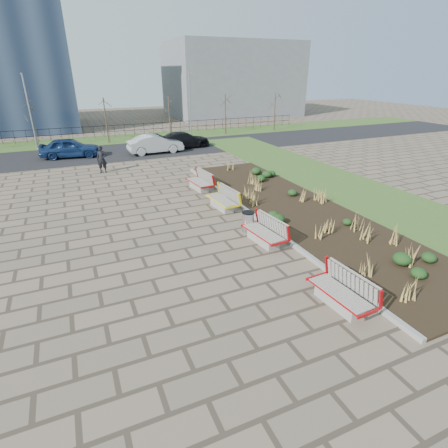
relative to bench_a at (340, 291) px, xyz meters
name	(u,v)px	position (x,y,z in m)	size (l,w,h in m)	color
ground	(219,295)	(-3.00, 1.88, -0.50)	(120.00, 120.00, 0.00)	#6E5C4B
planting_bed	(296,209)	(3.25, 6.88, -0.45)	(4.50, 18.00, 0.10)	black
planting_curb	(254,216)	(0.92, 6.88, -0.42)	(0.16, 18.00, 0.15)	gray
grass_verge_near	(369,197)	(8.00, 6.88, -0.48)	(5.00, 38.00, 0.04)	#33511E
grass_verge_far	(107,140)	(-3.00, 29.88, -0.48)	(80.00, 5.00, 0.04)	#33511E
road	(116,152)	(-3.00, 23.88, -0.49)	(80.00, 7.00, 0.02)	black
bench_a	(340,291)	(0.00, 0.00, 0.00)	(0.90, 2.10, 1.00)	#AF0B0F
bench_b	(263,231)	(0.00, 4.43, 0.00)	(0.90, 2.10, 1.00)	#B40C0E
bench_c	(222,199)	(0.00, 8.54, 0.00)	(0.90, 2.10, 1.00)	yellow
bench_d	(199,181)	(0.00, 11.86, 0.00)	(0.90, 2.10, 1.00)	#A40C0A
litter_bin	(248,222)	(-0.08, 5.61, -0.06)	(0.50, 0.50, 0.87)	#B2B2B7
pedestrian	(102,159)	(-4.63, 17.83, 0.39)	(0.65, 0.43, 1.78)	black
car_blue	(70,148)	(-6.45, 23.40, 0.27)	(1.77, 4.39, 1.50)	navy
car_silver	(155,144)	(0.01, 22.26, 0.26)	(1.56, 4.47, 1.47)	#A1A4A8
car_black	(184,140)	(2.79, 23.36, 0.20)	(1.91, 4.71, 1.37)	black
tree_b	(33,124)	(-9.00, 28.38, 1.54)	(1.40, 1.40, 4.00)	#4C3D2D
tree_c	(106,121)	(-3.00, 28.38, 1.54)	(1.40, 1.40, 4.00)	#4C3D2D
tree_d	(169,117)	(3.00, 28.38, 1.54)	(1.40, 1.40, 4.00)	#4C3D2D
tree_e	(225,114)	(9.00, 28.38, 1.54)	(1.40, 1.40, 4.00)	#4C3D2D
tree_f	(275,112)	(15.00, 28.38, 1.54)	(1.40, 1.40, 4.00)	#4C3D2D
lamp_west	(30,113)	(-9.00, 27.88, 2.54)	(0.24, 0.60, 6.00)	gray
lamp_east	(190,106)	(5.00, 27.88, 2.54)	(0.24, 0.60, 6.00)	gray
railing_fence	(104,131)	(-3.00, 31.38, 0.14)	(44.00, 0.10, 1.20)	black
building_grey	(232,79)	(17.00, 43.88, 4.50)	(18.00, 12.00, 10.00)	slate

